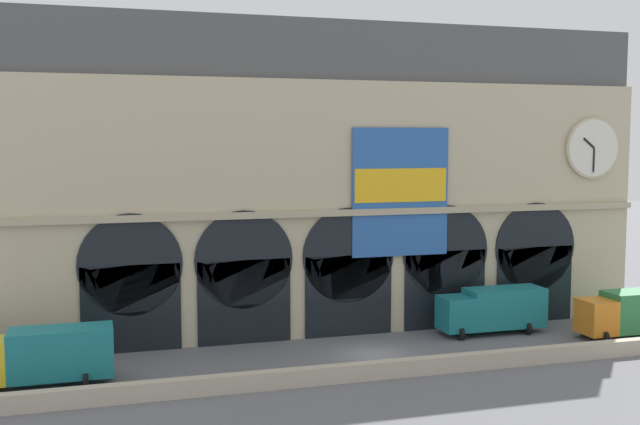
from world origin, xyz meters
name	(u,v)px	position (x,y,z in m)	size (l,w,h in m)	color
ground_plane	(374,355)	(0.00, 0.00, 0.00)	(200.00, 200.00, 0.00)	slate
quay_parapet_wall	(403,368)	(0.00, -4.60, 0.49)	(90.00, 0.70, 0.98)	#B2A891
station_building	(340,183)	(0.04, 7.10, 10.34)	(44.68, 4.61, 21.40)	#BCAD8C
box_truck_west	(44,355)	(-19.32, -0.55, 1.70)	(7.50, 2.91, 3.12)	gold
box_truck_mideast	(493,309)	(9.77, 2.70, 1.70)	(7.50, 2.91, 3.12)	#19727A
box_truck_east	(632,312)	(18.39, -0.84, 1.70)	(7.50, 2.91, 3.12)	orange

